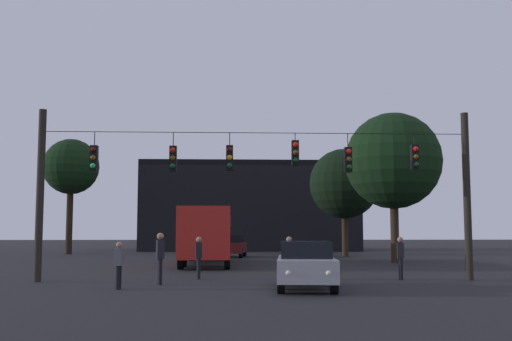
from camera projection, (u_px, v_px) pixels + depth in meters
name	position (u px, v px, depth m)	size (l,w,h in m)	color
ground_plane	(249.00, 267.00, 31.16)	(168.00, 168.00, 0.00)	black
overhead_signal_span	(258.00, 180.00, 22.80)	(16.35, 0.44, 6.39)	black
city_bus	(207.00, 230.00, 33.33)	(2.56, 11.00, 3.00)	#B21E19
car_near_right	(306.00, 264.00, 19.51)	(2.21, 4.46, 1.52)	#99999E
car_far_left	(231.00, 246.00, 42.03)	(2.28, 4.48, 1.52)	#511919
pedestrian_crossing_left	(401.00, 256.00, 23.05)	(0.30, 0.40, 1.63)	black
pedestrian_crossing_center	(289.00, 255.00, 23.14)	(0.32, 0.41, 1.63)	black
pedestrian_crossing_right	(160.00, 255.00, 20.98)	(0.33, 0.41, 1.79)	black
pedestrian_near_bus	(119.00, 263.00, 19.39)	(0.28, 0.39, 1.51)	black
pedestrian_trailing	(199.00, 255.00, 23.42)	(0.28, 0.38, 1.62)	black
corner_building	(249.00, 208.00, 57.99)	(19.61, 10.77, 8.03)	black
tree_left_silhouette	(344.00, 184.00, 44.01)	(5.08, 5.08, 7.78)	#2D2116
tree_behind_building	(71.00, 167.00, 47.86)	(4.38, 4.38, 9.06)	black
tree_right_far	(393.00, 161.00, 35.37)	(5.62, 5.62, 8.72)	#2D2116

